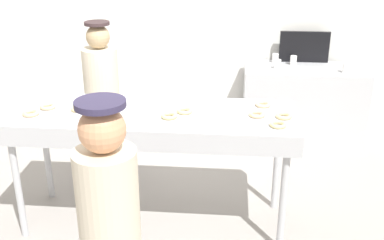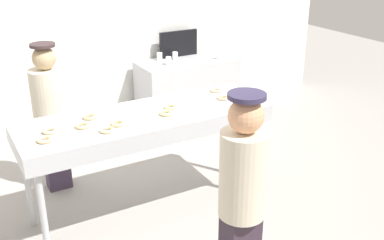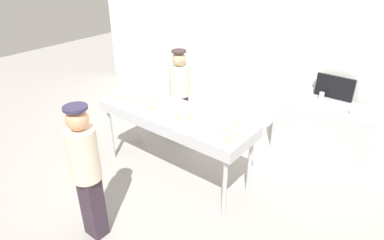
{
  "view_description": "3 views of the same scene",
  "coord_description": "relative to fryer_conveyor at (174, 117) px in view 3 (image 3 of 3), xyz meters",
  "views": [
    {
      "loc": [
        0.63,
        -3.43,
        2.39
      ],
      "look_at": [
        0.32,
        -0.01,
        0.97
      ],
      "focal_mm": 43.94,
      "sensor_mm": 36.0,
      "label": 1
    },
    {
      "loc": [
        -1.55,
        -3.59,
        2.57
      ],
      "look_at": [
        0.39,
        -0.16,
        0.94
      ],
      "focal_mm": 43.41,
      "sensor_mm": 36.0,
      "label": 2
    },
    {
      "loc": [
        2.69,
        -3.04,
        3.01
      ],
      "look_at": [
        0.34,
        -0.04,
        1.02
      ],
      "focal_mm": 31.07,
      "sensor_mm": 36.0,
      "label": 3
    }
  ],
  "objects": [
    {
      "name": "plain_donut_0",
      "position": [
        -0.93,
        -0.14,
        0.1
      ],
      "size": [
        0.15,
        0.15,
        0.03
      ],
      "primitive_type": "torus",
      "rotation": [
        0.0,
        0.0,
        0.23
      ],
      "color": "#F9C98F",
      "rests_on": "fryer_conveyor"
    },
    {
      "name": "plain_donut_8",
      "position": [
        0.15,
        -0.1,
        0.1
      ],
      "size": [
        0.15,
        0.15,
        0.03
      ],
      "primitive_type": "torus",
      "rotation": [
        0.0,
        0.0,
        0.17
      ],
      "color": "#ECD188",
      "rests_on": "fryer_conveyor"
    },
    {
      "name": "plain_donut_11",
      "position": [
        -0.44,
        -0.2,
        0.1
      ],
      "size": [
        0.15,
        0.15,
        0.03
      ],
      "primitive_type": "torus",
      "rotation": [
        0.0,
        0.0,
        1.4
      ],
      "color": "beige",
      "rests_on": "fryer_conveyor"
    },
    {
      "name": "paper_cup_2",
      "position": [
        1.14,
        1.8,
        0.0
      ],
      "size": [
        0.07,
        0.07,
        0.11
      ],
      "primitive_type": "cylinder",
      "color": "white",
      "rests_on": "prep_counter"
    },
    {
      "name": "paper_cup_1",
      "position": [
        1.13,
        2.06,
        0.0
      ],
      "size": [
        0.07,
        0.07,
        0.11
      ],
      "primitive_type": "cylinder",
      "color": "white",
      "rests_on": "prep_counter"
    },
    {
      "name": "plain_donut_3",
      "position": [
        -0.59,
        -0.01,
        0.1
      ],
      "size": [
        0.16,
        0.16,
        0.03
      ],
      "primitive_type": "torus",
      "rotation": [
        0.0,
        0.0,
        2.88
      ],
      "color": "#E7CB87",
      "rests_on": "fryer_conveyor"
    },
    {
      "name": "ground_plane",
      "position": [
        0.0,
        0.0,
        -0.93
      ],
      "size": [
        16.0,
        16.0,
        0.0
      ],
      "primitive_type": "plane",
      "color": "#9E9993"
    },
    {
      "name": "plain_donut_5",
      "position": [
        0.26,
        0.01,
        0.1
      ],
      "size": [
        0.14,
        0.14,
        0.03
      ],
      "primitive_type": "torus",
      "rotation": [
        0.0,
        0.0,
        1.66
      ],
      "color": "#EED48F",
      "rests_on": "fryer_conveyor"
    },
    {
      "name": "paper_cup_3",
      "position": [
        1.34,
        1.98,
        0.0
      ],
      "size": [
        0.07,
        0.07,
        0.11
      ],
      "primitive_type": "cylinder",
      "color": "white",
      "rests_on": "prep_counter"
    },
    {
      "name": "back_wall",
      "position": [
        0.0,
        2.32,
        0.73
      ],
      "size": [
        8.0,
        0.12,
        3.32
      ],
      "primitive_type": "cube",
      "color": "white",
      "rests_on": "ground"
    },
    {
      "name": "plain_donut_2",
      "position": [
        0.83,
        -0.01,
        0.1
      ],
      "size": [
        0.15,
        0.15,
        0.03
      ],
      "primitive_type": "torus",
      "rotation": [
        0.0,
        0.0,
        2.99
      ],
      "color": "#F8CB93",
      "rests_on": "fryer_conveyor"
    },
    {
      "name": "plain_donut_9",
      "position": [
        -0.31,
        -0.12,
        0.1
      ],
      "size": [
        0.13,
        0.13,
        0.03
      ],
      "primitive_type": "torus",
      "rotation": [
        0.0,
        0.0,
        3.1
      ],
      "color": "#ECC786",
      "rests_on": "fryer_conveyor"
    },
    {
      "name": "plain_donut_4",
      "position": [
        -0.85,
        0.01,
        0.1
      ],
      "size": [
        0.13,
        0.13,
        0.03
      ],
      "primitive_type": "torus",
      "rotation": [
        0.0,
        0.0,
        0.02
      ],
      "color": "beige",
      "rests_on": "fryer_conveyor"
    },
    {
      "name": "plain_donut_7",
      "position": [
        0.89,
        0.22,
        0.1
      ],
      "size": [
        0.14,
        0.14,
        0.03
      ],
      "primitive_type": "torus",
      "rotation": [
        0.0,
        0.0,
        3.07
      ],
      "color": "beige",
      "rests_on": "fryer_conveyor"
    },
    {
      "name": "plain_donut_10",
      "position": [
        0.98,
        -0.2,
        0.1
      ],
      "size": [
        0.18,
        0.18,
        0.03
      ],
      "primitive_type": "torus",
      "rotation": [
        0.0,
        0.0,
        0.91
      ],
      "color": "beige",
      "rests_on": "fryer_conveyor"
    },
    {
      "name": "plain_donut_6",
      "position": [
        -0.47,
        0.15,
        0.1
      ],
      "size": [
        0.16,
        0.16,
        0.03
      ],
      "primitive_type": "torus",
      "rotation": [
        0.0,
        0.0,
        2.83
      ],
      "color": "#EFCA87",
      "rests_on": "fryer_conveyor"
    },
    {
      "name": "customer_waiting",
      "position": [
        0.03,
        -1.47,
        -0.01
      ],
      "size": [
        0.31,
        0.31,
        1.65
      ],
      "rotation": [
        0.0,
        0.0,
        -0.01
      ],
      "color": "#342733",
      "rests_on": "ground"
    },
    {
      "name": "fryer_conveyor",
      "position": [
        0.0,
        0.0,
        0.0
      ],
      "size": [
        2.3,
        0.77,
        1.02
      ],
      "color": "#B7BABF",
      "rests_on": "ground"
    },
    {
      "name": "prep_counter",
      "position": [
        1.47,
        1.87,
        -0.49
      ],
      "size": [
        1.39,
        0.62,
        0.88
      ],
      "primitive_type": "cube",
      "color": "#B7BABF",
      "rests_on": "ground"
    },
    {
      "name": "paper_cup_0",
      "position": [
        1.88,
        1.71,
        0.0
      ],
      "size": [
        0.07,
        0.07,
        0.11
      ],
      "primitive_type": "cylinder",
      "color": "white",
      "rests_on": "prep_counter"
    },
    {
      "name": "menu_display",
      "position": [
        1.47,
        2.13,
        0.13
      ],
      "size": [
        0.58,
        0.04,
        0.37
      ],
      "primitive_type": "cube",
      "color": "black",
      "rests_on": "prep_counter"
    },
    {
      "name": "plain_donut_1",
      "position": [
        1.04,
        -0.03,
        0.1
      ],
      "size": [
        0.14,
        0.14,
        0.03
      ],
      "primitive_type": "torus",
      "rotation": [
        0.0,
        0.0,
        3.06
      ],
      "color": "#F0D18F",
      "rests_on": "fryer_conveyor"
    },
    {
      "name": "worker_baker",
      "position": [
        -0.65,
        0.89,
        -0.04
      ],
      "size": [
        0.34,
        0.34,
        1.56
      ],
      "rotation": [
        0.0,
        0.0,
        2.99
      ],
      "color": "#3E3047",
      "rests_on": "ground"
    }
  ]
}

